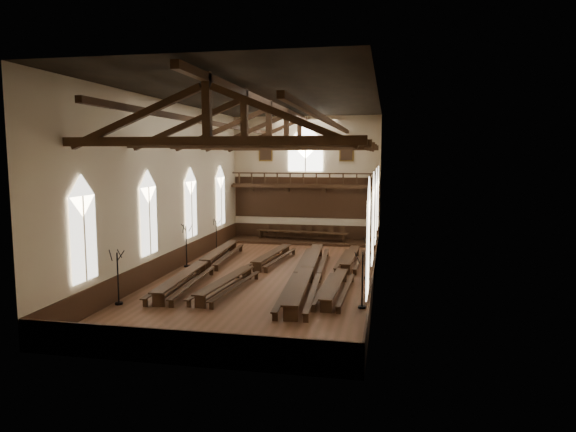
% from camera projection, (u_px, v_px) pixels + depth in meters
% --- Properties ---
extents(ground, '(26.00, 26.00, 0.00)m').
position_uv_depth(ground, '(270.00, 275.00, 29.56)').
color(ground, brown).
rests_on(ground, ground).
extents(room_walls, '(26.00, 26.00, 26.00)m').
position_uv_depth(room_walls, '(269.00, 163.00, 28.79)').
color(room_walls, beige).
rests_on(room_walls, ground).
extents(wainscot_band, '(12.00, 26.00, 1.20)m').
position_uv_depth(wainscot_band, '(270.00, 265.00, 29.48)').
color(wainscot_band, '#361E10').
rests_on(wainscot_band, ground).
extents(side_windows, '(11.85, 19.80, 4.50)m').
position_uv_depth(side_windows, '(269.00, 211.00, 29.11)').
color(side_windows, silver).
rests_on(side_windows, room_walls).
extents(end_window, '(2.80, 0.12, 3.80)m').
position_uv_depth(end_window, '(305.00, 151.00, 41.27)').
color(end_window, white).
rests_on(end_window, room_walls).
extents(minstrels_gallery, '(11.80, 1.24, 3.70)m').
position_uv_depth(minstrels_gallery, '(305.00, 192.00, 41.43)').
color(minstrels_gallery, '#362011').
rests_on(minstrels_gallery, room_walls).
extents(portraits, '(7.75, 0.09, 1.45)m').
position_uv_depth(portraits, '(305.00, 152.00, 41.28)').
color(portraits, brown).
rests_on(portraits, room_walls).
extents(roof_trusses, '(11.70, 25.70, 2.80)m').
position_uv_depth(roof_trusses, '(269.00, 131.00, 28.58)').
color(roof_trusses, '#362011').
rests_on(roof_trusses, room_walls).
extents(refectory_row_a, '(1.89, 14.46, 0.75)m').
position_uv_depth(refectory_row_a, '(203.00, 264.00, 30.07)').
color(refectory_row_a, '#362011').
rests_on(refectory_row_a, ground).
extents(refectory_row_b, '(2.01, 13.87, 0.68)m').
position_uv_depth(refectory_row_b, '(253.00, 267.00, 29.42)').
color(refectory_row_b, '#362011').
rests_on(refectory_row_b, ground).
extents(refectory_row_c, '(1.99, 14.77, 0.78)m').
position_uv_depth(refectory_row_c, '(307.00, 271.00, 28.17)').
color(refectory_row_c, '#362011').
rests_on(refectory_row_c, ground).
extents(refectory_row_d, '(1.57, 13.71, 0.67)m').
position_uv_depth(refectory_row_d, '(344.00, 270.00, 28.79)').
color(refectory_row_d, '#362011').
rests_on(refectory_row_d, ground).
extents(dais, '(11.40, 2.78, 0.19)m').
position_uv_depth(dais, '(302.00, 241.00, 40.66)').
color(dais, '#361E10').
rests_on(dais, ground).
extents(high_table, '(7.48, 1.70, 0.70)m').
position_uv_depth(high_table, '(302.00, 233.00, 40.58)').
color(high_table, '#362011').
rests_on(high_table, dais).
extents(high_chairs, '(6.77, 0.47, 1.05)m').
position_uv_depth(high_chairs, '(303.00, 232.00, 41.30)').
color(high_chairs, '#362011').
rests_on(high_chairs, dais).
extents(candelabrum_left_near, '(0.78, 0.73, 2.59)m').
position_uv_depth(candelabrum_left_near, '(118.00, 288.00, 23.69)').
color(candelabrum_left_near, black).
rests_on(candelabrum_left_near, ground).
extents(candelabrum_left_mid, '(0.81, 0.78, 2.69)m').
position_uv_depth(candelabrum_left_mid, '(187.00, 254.00, 31.68)').
color(candelabrum_left_mid, black).
rests_on(candelabrum_left_mid, ground).
extents(candelabrum_left_far, '(0.62, 0.71, 2.31)m').
position_uv_depth(candelabrum_left_far, '(216.00, 241.00, 37.18)').
color(candelabrum_left_far, black).
rests_on(candelabrum_left_far, ground).
extents(candelabrum_right_near, '(0.79, 0.73, 2.59)m').
position_uv_depth(candelabrum_right_near, '(362.00, 291.00, 23.11)').
color(candelabrum_right_near, black).
rests_on(candelabrum_right_near, ground).
extents(candelabrum_right_mid, '(0.69, 0.73, 2.40)m').
position_uv_depth(candelabrum_right_mid, '(367.00, 266.00, 28.64)').
color(candelabrum_right_mid, black).
rests_on(candelabrum_right_mid, ground).
extents(candelabrum_right_far, '(0.85, 0.79, 2.81)m').
position_uv_depth(candelabrum_right_far, '(371.00, 244.00, 34.88)').
color(candelabrum_right_far, black).
rests_on(candelabrum_right_far, ground).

